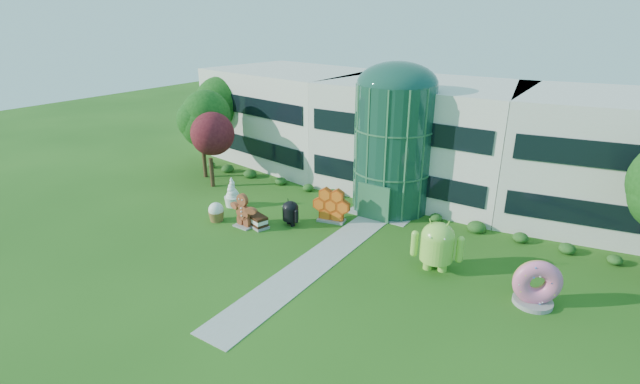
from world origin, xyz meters
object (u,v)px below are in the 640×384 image
Objects in this scene: donut at (536,282)px; gingerbread at (243,210)px; android_green at (437,243)px; android_black at (290,211)px.

donut is 19.64m from gingerbread.
android_green is 5.72m from donut.
android_black is at bearing 161.44° from android_green.
android_green is 14.05m from gingerbread.
android_green reaches higher than gingerbread.
android_green is 1.29× the size of gingerbread.
android_green reaches higher than android_black.
donut is at bearing 6.94° from gingerbread.
android_black is 0.77× the size of gingerbread.
android_green is at bearing 10.59° from gingerbread.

